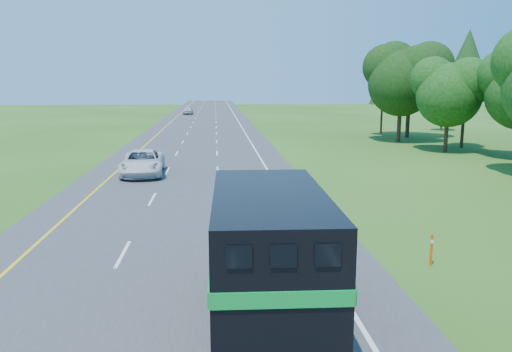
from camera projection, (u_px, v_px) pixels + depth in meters
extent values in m
cube|color=#38383A|center=(198.00, 149.00, 48.33)|extent=(15.00, 260.00, 0.04)
cube|color=yellow|center=(140.00, 150.00, 47.89)|extent=(0.15, 260.00, 0.01)
cube|color=white|center=(254.00, 148.00, 48.76)|extent=(0.15, 260.00, 0.01)
cylinder|color=black|center=(225.00, 260.00, 16.48)|extent=(0.40, 1.18, 1.17)
cylinder|color=black|center=(292.00, 259.00, 16.60)|extent=(0.40, 1.18, 1.17)
cylinder|color=black|center=(224.00, 338.00, 11.46)|extent=(0.40, 1.18, 1.17)
cylinder|color=black|center=(320.00, 335.00, 11.58)|extent=(0.40, 1.18, 1.17)
cube|color=black|center=(267.00, 300.00, 13.17)|extent=(2.78, 8.59, 0.30)
cube|color=black|center=(259.00, 223.00, 16.20)|extent=(2.66, 1.99, 2.03)
cube|color=black|center=(257.00, 200.00, 17.06)|extent=(2.35, 0.13, 0.64)
cube|color=black|center=(269.00, 251.00, 12.14)|extent=(2.83, 6.25, 2.93)
cube|color=#089332|center=(283.00, 300.00, 9.06)|extent=(2.67, 0.11, 0.32)
cube|color=#089332|center=(213.00, 246.00, 12.04)|extent=(0.21, 6.18, 0.32)
cube|color=#089332|center=(324.00, 244.00, 12.18)|extent=(0.21, 6.18, 0.32)
cube|color=black|center=(239.00, 257.00, 8.86)|extent=(0.48, 0.06, 0.43)
cube|color=black|center=(284.00, 256.00, 8.90)|extent=(0.48, 0.06, 0.43)
cube|color=black|center=(328.00, 255.00, 8.94)|extent=(0.48, 0.06, 0.43)
imported|color=silver|center=(143.00, 162.00, 34.81)|extent=(3.20, 6.32, 1.71)
imported|color=#B6B6BD|center=(188.00, 110.00, 100.10)|extent=(1.97, 4.74, 1.60)
cube|color=#E44C0C|center=(431.00, 250.00, 17.62)|extent=(0.08, 0.04, 1.15)
cube|color=white|center=(432.00, 241.00, 17.56)|extent=(0.09, 0.05, 0.13)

